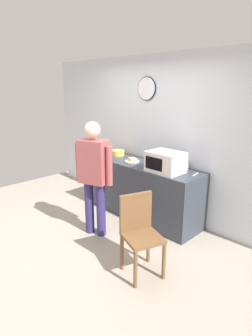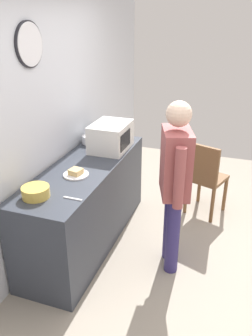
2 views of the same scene
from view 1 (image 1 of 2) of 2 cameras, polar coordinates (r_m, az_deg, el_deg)
ground_plane at (r=4.17m, az=-9.01°, el=-14.32°), size 6.00×6.00×0.00m
back_wall at (r=4.75m, az=6.24°, el=6.46°), size 5.40×0.13×2.60m
kitchen_counter at (r=4.65m, az=3.64°, el=-4.59°), size 1.99×0.62×0.91m
microwave at (r=4.09m, az=8.00°, el=1.22°), size 0.50×0.39×0.30m
sandwich_plate at (r=4.65m, az=1.24°, el=1.56°), size 0.24×0.24×0.07m
salad_bowl at (r=5.06m, az=-1.63°, el=3.10°), size 0.23×0.23×0.09m
cereal_bowl at (r=4.31m, az=11.40°, el=0.42°), size 0.17×0.17×0.09m
fork_utensil at (r=4.83m, az=-3.75°, el=1.89°), size 0.02×0.17×0.01m
spoon_utensil at (r=4.08m, az=13.92°, el=-1.28°), size 0.05×0.17×0.01m
person_standing at (r=3.94m, az=-6.54°, el=-0.68°), size 0.56×0.36×1.66m
wooden_chair at (r=3.29m, az=2.79°, el=-12.56°), size 0.51×0.51×0.94m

